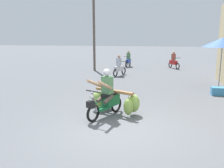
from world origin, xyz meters
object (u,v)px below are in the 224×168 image
at_px(motorbike_distant_ahead_right, 174,62).
at_px(market_umbrella_near_shop, 223,42).
at_px(motorbike_distant_far_ahead, 119,67).
at_px(motorbike_distant_ahead_left, 128,60).
at_px(utility_pole, 94,28).
at_px(motorbike_main_loaded, 110,99).
at_px(produce_crate, 218,91).

xyz_separation_m(motorbike_distant_ahead_right, market_umbrella_near_shop, (2.10, -6.94, 1.73)).
bearing_deg(motorbike_distant_far_ahead, market_umbrella_near_shop, -21.14).
bearing_deg(motorbike_distant_ahead_right, motorbike_distant_ahead_left, 175.83).
distance_m(motorbike_distant_ahead_left, utility_pole, 4.50).
bearing_deg(motorbike_distant_ahead_right, motorbike_distant_far_ahead, -128.09).
bearing_deg(motorbike_distant_ahead_left, utility_pole, -128.06).
relative_size(motorbike_distant_ahead_right, utility_pole, 0.22).
bearing_deg(motorbike_distant_ahead_left, motorbike_distant_ahead_right, -4.17).
bearing_deg(motorbike_main_loaded, motorbike_distant_ahead_right, 78.72).
relative_size(motorbike_distant_ahead_right, produce_crate, 2.58).
bearing_deg(motorbike_distant_ahead_right, motorbike_main_loaded, -101.28).
distance_m(motorbike_distant_ahead_right, market_umbrella_near_shop, 7.46).
bearing_deg(market_umbrella_near_shop, motorbike_distant_ahead_right, 106.83).
bearing_deg(motorbike_distant_ahead_right, market_umbrella_near_shop, -73.17).
relative_size(motorbike_distant_ahead_left, produce_crate, 2.89).
xyz_separation_m(motorbike_main_loaded, motorbike_distant_far_ahead, (-1.19, 7.81, 0.07)).
bearing_deg(motorbike_distant_far_ahead, motorbike_main_loaded, -81.32).
height_order(motorbike_distant_far_ahead, market_umbrella_near_shop, market_umbrella_near_shop).
xyz_separation_m(motorbike_distant_far_ahead, utility_pole, (-2.36, 2.15, 2.69)).
xyz_separation_m(motorbike_distant_ahead_left, produce_crate, (5.47, -9.25, -0.39)).
distance_m(motorbike_distant_far_ahead, produce_crate, 6.84).
bearing_deg(utility_pole, motorbike_main_loaded, -70.38).
height_order(produce_crate, utility_pole, utility_pole).
xyz_separation_m(motorbike_distant_ahead_left, utility_pole, (-2.22, -2.84, 2.69)).
xyz_separation_m(motorbike_distant_ahead_left, market_umbrella_near_shop, (5.92, -7.22, 1.73)).
bearing_deg(motorbike_distant_ahead_right, utility_pole, -157.07).
height_order(motorbike_distant_ahead_left, motorbike_distant_ahead_right, same).
relative_size(motorbike_distant_far_ahead, produce_crate, 2.77).
bearing_deg(motorbike_main_loaded, market_umbrella_near_shop, 50.47).
bearing_deg(motorbike_distant_ahead_left, motorbike_main_loaded, -84.07).
bearing_deg(motorbike_main_loaded, produce_crate, 40.53).
distance_m(motorbike_main_loaded, market_umbrella_near_shop, 7.44).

